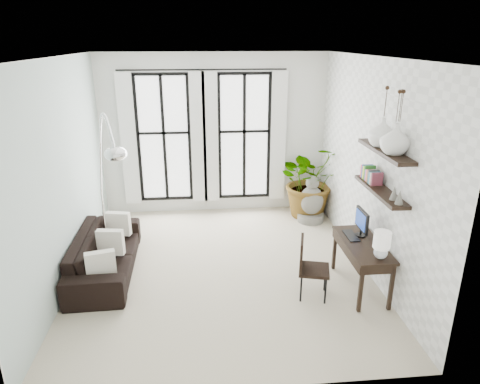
{
  "coord_description": "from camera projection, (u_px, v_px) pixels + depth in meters",
  "views": [
    {
      "loc": [
        -0.28,
        -5.96,
        3.44
      ],
      "look_at": [
        0.31,
        0.3,
        1.17
      ],
      "focal_mm": 32.0,
      "sensor_mm": 36.0,
      "label": 1
    }
  ],
  "objects": [
    {
      "name": "wall_shelves",
      "position": [
        381.0,
        174.0,
        5.71
      ],
      "size": [
        0.25,
        1.3,
        0.6
      ],
      "color": "black",
      "rests_on": "wall_right"
    },
    {
      "name": "vase_a",
      "position": [
        395.0,
        139.0,
        5.26
      ],
      "size": [
        0.37,
        0.37,
        0.38
      ],
      "primitive_type": "imported",
      "color": "white",
      "rests_on": "shelf_upper"
    },
    {
      "name": "desk",
      "position": [
        364.0,
        247.0,
        5.96
      ],
      "size": [
        0.52,
        1.22,
        1.12
      ],
      "color": "black",
      "rests_on": "floor"
    },
    {
      "name": "buddha",
      "position": [
        311.0,
        203.0,
        8.4
      ],
      "size": [
        0.52,
        0.52,
        0.93
      ],
      "color": "slate",
      "rests_on": "floor"
    },
    {
      "name": "wall_back",
      "position": [
        214.0,
        135.0,
        8.57
      ],
      "size": [
        4.5,
        0.0,
        4.5
      ],
      "primitive_type": "plane",
      "rotation": [
        1.57,
        0.0,
        0.0
      ],
      "color": "white",
      "rests_on": "floor"
    },
    {
      "name": "wall_left",
      "position": [
        62.0,
        176.0,
        6.03
      ],
      "size": [
        0.0,
        5.0,
        5.0
      ],
      "primitive_type": "plane",
      "rotation": [
        1.57,
        0.0,
        1.57
      ],
      "color": "#B2C6BF",
      "rests_on": "floor"
    },
    {
      "name": "floor",
      "position": [
        222.0,
        268.0,
        6.77
      ],
      "size": [
        5.0,
        5.0,
        0.0
      ],
      "primitive_type": "plane",
      "color": "beige",
      "rests_on": "ground"
    },
    {
      "name": "ceiling",
      "position": [
        219.0,
        57.0,
        5.69
      ],
      "size": [
        5.0,
        5.0,
        0.0
      ],
      "primitive_type": "plane",
      "color": "white",
      "rests_on": "wall_back"
    },
    {
      "name": "throw_pillows",
      "position": [
        111.0,
        242.0,
        6.53
      ],
      "size": [
        0.4,
        1.52,
        0.4
      ],
      "color": "silver",
      "rests_on": "sofa"
    },
    {
      "name": "wall_right",
      "position": [
        370.0,
        168.0,
        6.43
      ],
      "size": [
        0.0,
        5.0,
        5.0
      ],
      "primitive_type": "plane",
      "rotation": [
        1.57,
        0.0,
        -1.57
      ],
      "color": "white",
      "rests_on": "floor"
    },
    {
      "name": "plant",
      "position": [
        311.0,
        180.0,
        8.56
      ],
      "size": [
        1.6,
        1.47,
        1.52
      ],
      "primitive_type": "imported",
      "rotation": [
        0.0,
        0.0,
        0.23
      ],
      "color": "#2D7228",
      "rests_on": "floor"
    },
    {
      "name": "vase_b",
      "position": [
        382.0,
        132.0,
        5.63
      ],
      "size": [
        0.37,
        0.37,
        0.38
      ],
      "primitive_type": "imported",
      "color": "white",
      "rests_on": "shelf_upper"
    },
    {
      "name": "windows",
      "position": [
        204.0,
        138.0,
        8.5
      ],
      "size": [
        3.26,
        0.13,
        2.65
      ],
      "color": "white",
      "rests_on": "wall_back"
    },
    {
      "name": "arc_lamp",
      "position": [
        106.0,
        152.0,
        6.37
      ],
      "size": [
        0.74,
        0.9,
        2.43
      ],
      "color": "silver",
      "rests_on": "floor"
    },
    {
      "name": "sofa",
      "position": [
        105.0,
        253.0,
        6.58
      ],
      "size": [
        0.89,
        2.18,
        0.63
      ],
      "primitive_type": "imported",
      "rotation": [
        0.0,
        0.0,
        1.59
      ],
      "color": "black",
      "rests_on": "floor"
    },
    {
      "name": "desk_chair",
      "position": [
        309.0,
        264.0,
        5.9
      ],
      "size": [
        0.5,
        0.5,
        0.87
      ],
      "rotation": [
        0.0,
        0.0,
        -0.26
      ],
      "color": "black",
      "rests_on": "floor"
    }
  ]
}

